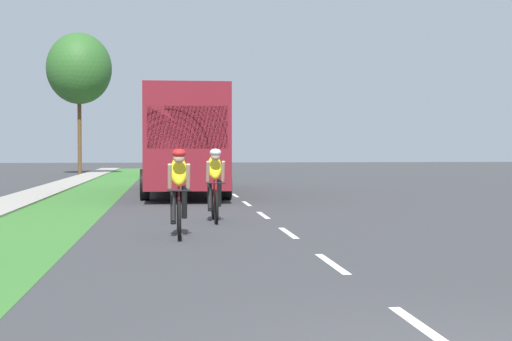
% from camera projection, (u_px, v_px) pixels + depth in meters
% --- Properties ---
extents(ground_plane, '(120.00, 120.00, 0.00)m').
position_uv_depth(ground_plane, '(236.00, 196.00, 24.74)').
color(ground_plane, '#38383A').
extents(grass_verge, '(2.28, 70.00, 0.01)m').
position_uv_depth(grass_verge, '(86.00, 197.00, 24.17)').
color(grass_verge, '#38722D').
rests_on(grass_verge, ground_plane).
extents(sidewalk_concrete, '(1.46, 70.00, 0.10)m').
position_uv_depth(sidewalk_concrete, '(27.00, 197.00, 23.95)').
color(sidewalk_concrete, '#9E998E').
rests_on(sidewalk_concrete, ground_plane).
extents(lane_markings_center, '(0.12, 54.07, 0.01)m').
position_uv_depth(lane_markings_center, '(227.00, 189.00, 28.71)').
color(lane_markings_center, white).
rests_on(lane_markings_center, ground_plane).
extents(cyclist_lead, '(0.42, 1.72, 1.58)m').
position_uv_depth(cyclist_lead, '(179.00, 192.00, 13.20)').
color(cyclist_lead, black).
rests_on(cyclist_lead, ground_plane).
extents(cyclist_trailing, '(0.42, 1.72, 1.58)m').
position_uv_depth(cyclist_trailing, '(215.00, 184.00, 15.98)').
color(cyclist_trailing, black).
rests_on(cyclist_trailing, ground_plane).
extents(bus_maroon, '(2.78, 11.60, 3.48)m').
position_uv_depth(bus_maroon, '(183.00, 137.00, 26.49)').
color(bus_maroon, maroon).
rests_on(bus_maroon, ground_plane).
extents(suv_dark_green, '(2.15, 4.70, 1.79)m').
position_uv_depth(suv_dark_green, '(178.00, 160.00, 42.44)').
color(suv_dark_green, '#194C2D').
rests_on(suv_dark_green, ground_plane).
extents(street_tree_far, '(3.96, 3.96, 8.68)m').
position_uv_depth(street_tree_far, '(79.00, 69.00, 45.45)').
color(street_tree_far, brown).
rests_on(street_tree_far, ground_plane).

